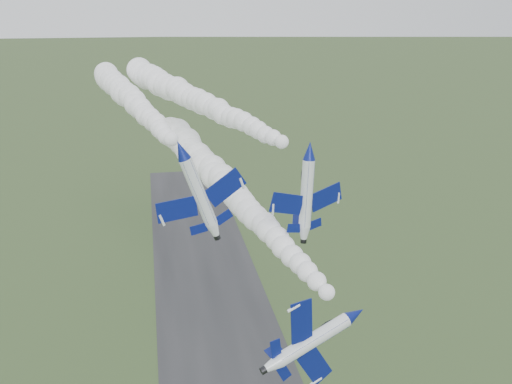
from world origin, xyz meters
The scene contains 6 objects.
jet_lead centered at (8.17, -0.51, 31.75)m, with size 4.98×11.91×9.55m.
smoke_trail_jet_lead centered at (0.01, 33.69, 34.50)m, with size 5.71×65.22×5.71m, color white, non-canonical shape.
jet_pair_left centered at (-7.56, 14.83, 45.41)m, with size 10.57×13.22×4.37m.
smoke_trail_jet_pair_left centered at (-13.83, 48.41, 45.99)m, with size 4.92×61.48×4.92m, color white, non-canonical shape.
jet_pair_right centered at (7.88, 16.50, 44.18)m, with size 10.89×12.51×3.23m.
smoke_trail_jet_pair_right centered at (-3.36, 48.08, 45.66)m, with size 5.23×60.64×5.23m, color white, non-canonical shape.
Camera 1 is at (-10.72, -47.39, 61.31)m, focal length 40.00 mm.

